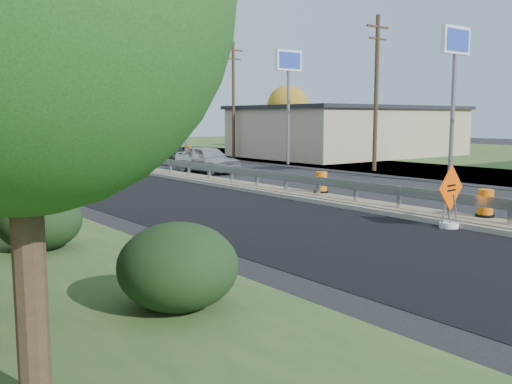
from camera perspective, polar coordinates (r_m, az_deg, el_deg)
ground at (r=21.57m, az=9.90°, el=-1.43°), size 140.00×140.00×0.00m
milled_overlay at (r=27.08m, az=-12.55°, el=0.31°), size 7.20×120.00×0.01m
median at (r=27.54m, az=-2.46°, el=0.82°), size 1.60×55.00×0.23m
guardrail at (r=28.29m, az=-3.63°, el=2.24°), size 0.10×46.15×0.72m
retail_building_near at (r=50.32m, az=9.33°, el=6.06°), size 18.50×12.50×4.27m
pylon_sign_south at (r=31.64m, az=19.29°, el=12.82°), size 2.20×0.30×7.90m
pylon_sign_mid at (r=40.26m, az=3.27°, el=11.98°), size 2.20×0.30×7.90m
pylon_sign_north at (r=51.65m, az=-7.14°, el=10.93°), size 2.20×0.30×7.90m
utility_pole_smid at (r=35.93m, az=11.93°, el=9.92°), size 1.90×0.26×9.40m
utility_pole_nmid at (r=47.09m, az=-2.28°, el=9.44°), size 1.90×0.26×9.40m
utility_pole_north at (r=59.94m, az=-10.71°, el=8.89°), size 1.90×0.26×9.40m
hedge_south at (r=9.94m, az=-7.81°, el=-7.34°), size 2.09×2.09×1.52m
hedge_mid at (r=15.19m, az=-20.85°, el=-2.62°), size 2.09×2.09×1.52m
tree_far_yellow at (r=63.90m, az=3.20°, el=8.55°), size 4.62×4.62×6.86m
caution_sign at (r=18.00m, az=18.81°, el=-1.91°), size 1.38×0.58×1.91m
barrel_median_near at (r=19.04m, az=21.96°, el=-1.08°), size 0.58×0.58×0.85m
barrel_median_mid at (r=23.52m, az=6.55°, el=0.94°), size 0.58×0.58×0.86m
barrel_median_far at (r=39.89m, az=-13.45°, el=3.40°), size 0.54×0.54×0.80m
barrel_shoulder_far at (r=48.76m, az=-6.80°, el=4.05°), size 0.63×0.63×0.92m
car_silver at (r=34.49m, az=-4.91°, el=3.31°), size 2.30×4.93×1.64m
car_dark_mid at (r=40.89m, az=-8.53°, el=3.68°), size 1.64×4.10×1.33m
car_dark_far at (r=48.07m, az=-16.20°, el=3.98°), size 2.16×4.48×1.26m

